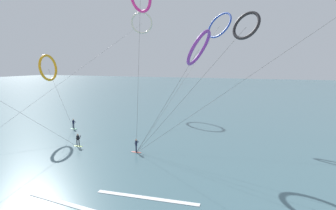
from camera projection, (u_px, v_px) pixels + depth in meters
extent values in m
cube|color=#476B75|center=(250.00, 92.00, 110.98)|extent=(400.00, 200.00, 0.08)
ellipsoid|color=#199351|center=(74.00, 129.00, 48.87)|extent=(1.40, 0.40, 0.06)
cylinder|color=#191E38|center=(74.00, 126.00, 48.95)|extent=(0.12, 0.12, 0.80)
cylinder|color=#191E38|center=(73.00, 126.00, 48.67)|extent=(0.12, 0.12, 0.80)
cube|color=#191E38|center=(73.00, 122.00, 48.71)|extent=(0.26, 0.35, 0.62)
sphere|color=tan|center=(73.00, 120.00, 48.65)|extent=(0.22, 0.22, 0.22)
cylinder|color=#191E38|center=(74.00, 121.00, 49.03)|extent=(0.51, 0.18, 0.39)
cylinder|color=#191E38|center=(73.00, 122.00, 48.60)|extent=(0.51, 0.18, 0.39)
ellipsoid|color=#8CC62D|center=(78.00, 146.00, 38.66)|extent=(1.40, 0.40, 0.06)
cylinder|color=black|center=(79.00, 143.00, 38.59)|extent=(0.12, 0.12, 0.80)
cylinder|color=black|center=(77.00, 143.00, 38.60)|extent=(0.12, 0.12, 0.80)
cube|color=black|center=(78.00, 138.00, 38.50)|extent=(0.37, 0.30, 0.62)
sphere|color=tan|center=(78.00, 135.00, 38.44)|extent=(0.22, 0.22, 0.22)
cylinder|color=black|center=(80.00, 137.00, 38.59)|extent=(0.25, 0.50, 0.39)
cylinder|color=black|center=(77.00, 137.00, 38.61)|extent=(0.25, 0.50, 0.39)
ellipsoid|color=#EA7260|center=(136.00, 152.00, 36.03)|extent=(1.40, 0.40, 0.06)
cylinder|color=#191E38|center=(136.00, 149.00, 35.84)|extent=(0.12, 0.12, 0.80)
cylinder|color=#191E38|center=(136.00, 148.00, 36.11)|extent=(0.12, 0.12, 0.80)
cube|color=#191E38|center=(136.00, 143.00, 35.87)|extent=(0.35, 0.38, 0.62)
sphere|color=tan|center=(136.00, 140.00, 35.81)|extent=(0.22, 0.22, 0.22)
cylinder|color=#191E38|center=(137.00, 143.00, 35.77)|extent=(0.45, 0.38, 0.39)
cylinder|color=#191E38|center=(136.00, 142.00, 36.19)|extent=(0.45, 0.38, 0.39)
cylinder|color=#3F3F3F|center=(138.00, 76.00, 36.00)|extent=(0.51, 2.65, 18.92)
torus|color=orange|center=(48.00, 68.00, 46.63)|extent=(1.38, 4.37, 4.31)
cylinder|color=#3F3F3F|center=(61.00, 100.00, 47.77)|extent=(2.84, 2.02, 10.07)
cylinder|color=#3F3F3F|center=(27.00, 117.00, 32.90)|extent=(3.76, 12.50, 10.06)
cylinder|color=#3F3F3F|center=(243.00, 80.00, 31.48)|extent=(24.81, 2.74, 18.27)
torus|color=purple|center=(199.00, 48.00, 35.13)|extent=(2.79, 4.84, 4.37)
cylinder|color=#3F3F3F|center=(167.00, 102.00, 35.60)|extent=(6.78, 3.68, 12.62)
torus|color=silver|center=(142.00, 23.00, 73.48)|extent=(5.80, 3.36, 5.35)
cylinder|color=#3F3F3F|center=(83.00, 66.00, 53.03)|extent=(0.10, 47.69, 20.83)
torus|color=#2647B7|center=(219.00, 25.00, 49.83)|extent=(5.74, 5.13, 4.58)
cylinder|color=#3F3F3F|center=(184.00, 79.00, 42.95)|extent=(5.77, 19.96, 17.26)
torus|color=black|center=(246.00, 25.00, 29.77)|extent=(3.63, 3.05, 3.06)
cylinder|color=#3F3F3F|center=(186.00, 96.00, 32.92)|extent=(12.63, 0.48, 14.63)
cube|color=white|center=(147.00, 198.00, 23.82)|extent=(8.79, 1.28, 0.12)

